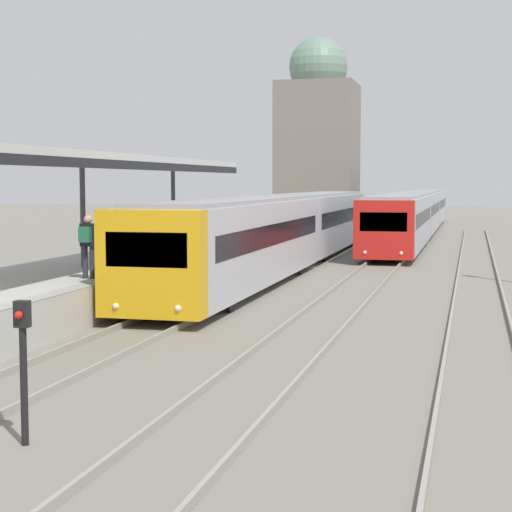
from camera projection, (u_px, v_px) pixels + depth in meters
platform_canopy at (83, 160)px, 25.27m from camera, size 4.00×19.83×3.32m
person_on_platform at (88, 241)px, 22.30m from camera, size 0.40×0.40×1.66m
train_near at (286, 227)px, 35.41m from camera, size 2.67×31.29×3.00m
train_far at (416, 211)px, 56.56m from camera, size 2.56×42.70×2.90m
signal_post_near at (23, 357)px, 11.45m from camera, size 0.20×0.21×1.97m
distant_domed_building at (318, 141)px, 59.83m from camera, size 5.31×5.31×13.58m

